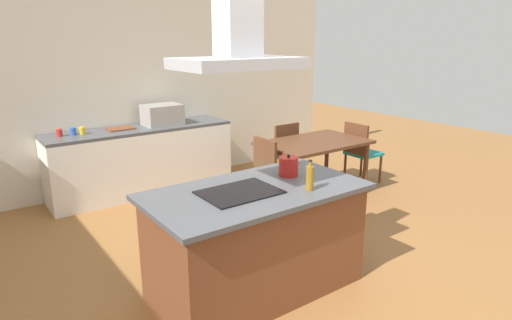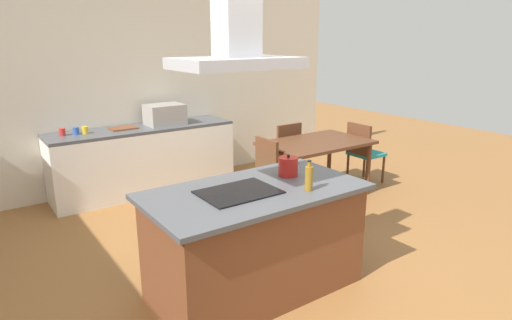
{
  "view_description": "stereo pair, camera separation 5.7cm",
  "coord_description": "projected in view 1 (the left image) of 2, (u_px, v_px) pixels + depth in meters",
  "views": [
    {
      "loc": [
        -1.93,
        -2.66,
        2.07
      ],
      "look_at": [
        0.29,
        0.4,
        1.0
      ],
      "focal_mm": 30.62,
      "sensor_mm": 36.0,
      "label": 1
    },
    {
      "loc": [
        -1.89,
        -2.7,
        2.07
      ],
      "look_at": [
        0.29,
        0.4,
        1.0
      ],
      "focal_mm": 30.62,
      "sensor_mm": 36.0,
      "label": 2
    }
  ],
  "objects": [
    {
      "name": "ground",
      "position": [
        178.0,
        228.0,
        4.9
      ],
      "size": [
        16.0,
        16.0,
        0.0
      ],
      "primitive_type": "plane",
      "color": "#936033"
    },
    {
      "name": "wall_back",
      "position": [
        115.0,
        92.0,
        5.89
      ],
      "size": [
        7.2,
        0.1,
        2.7
      ],
      "primitive_type": "cube",
      "color": "beige",
      "rests_on": "ground"
    },
    {
      "name": "kitchen_island",
      "position": [
        256.0,
        240.0,
        3.61
      ],
      "size": [
        1.78,
        0.96,
        0.9
      ],
      "color": "brown",
      "rests_on": "ground"
    },
    {
      "name": "cooktop",
      "position": [
        240.0,
        192.0,
        3.39
      ],
      "size": [
        0.6,
        0.44,
        0.01
      ],
      "primitive_type": "cube",
      "color": "black",
      "rests_on": "kitchen_island"
    },
    {
      "name": "tea_kettle",
      "position": [
        289.0,
        166.0,
        3.8
      ],
      "size": [
        0.22,
        0.17,
        0.19
      ],
      "color": "#B21E19",
      "rests_on": "kitchen_island"
    },
    {
      "name": "olive_oil_bottle",
      "position": [
        310.0,
        177.0,
        3.43
      ],
      "size": [
        0.06,
        0.06,
        0.25
      ],
      "color": "olive",
      "rests_on": "kitchen_island"
    },
    {
      "name": "back_counter",
      "position": [
        142.0,
        160.0,
        5.95
      ],
      "size": [
        2.46,
        0.62,
        0.9
      ],
      "color": "white",
      "rests_on": "ground"
    },
    {
      "name": "countertop_microwave",
      "position": [
        162.0,
        115.0,
        5.97
      ],
      "size": [
        0.5,
        0.38,
        0.28
      ],
      "primitive_type": "cube",
      "color": "#9E9993",
      "rests_on": "back_counter"
    },
    {
      "name": "coffee_mug_red",
      "position": [
        59.0,
        133.0,
        5.31
      ],
      "size": [
        0.08,
        0.08,
        0.09
      ],
      "primitive_type": "cylinder",
      "color": "red",
      "rests_on": "back_counter"
    },
    {
      "name": "coffee_mug_blue",
      "position": [
        73.0,
        131.0,
        5.38
      ],
      "size": [
        0.08,
        0.08,
        0.09
      ],
      "primitive_type": "cylinder",
      "color": "#2D56B2",
      "rests_on": "back_counter"
    },
    {
      "name": "coffee_mug_yellow",
      "position": [
        82.0,
        131.0,
        5.43
      ],
      "size": [
        0.08,
        0.08,
        0.09
      ],
      "primitive_type": "cylinder",
      "color": "gold",
      "rests_on": "back_counter"
    },
    {
      "name": "cutting_board",
      "position": [
        121.0,
        129.0,
        5.72
      ],
      "size": [
        0.34,
        0.24,
        0.02
      ],
      "primitive_type": "cube",
      "color": "brown",
      "rests_on": "back_counter"
    },
    {
      "name": "dining_table",
      "position": [
        314.0,
        147.0,
        5.74
      ],
      "size": [
        1.4,
        0.9,
        0.75
      ],
      "color": "#59331E",
      "rests_on": "ground"
    },
    {
      "name": "chair_at_right_end",
      "position": [
        360.0,
        149.0,
        6.3
      ],
      "size": [
        0.42,
        0.42,
        0.89
      ],
      "color": "teal",
      "rests_on": "ground"
    },
    {
      "name": "chair_at_left_end",
      "position": [
        258.0,
        171.0,
        5.27
      ],
      "size": [
        0.42,
        0.42,
        0.89
      ],
      "color": "teal",
      "rests_on": "ground"
    },
    {
      "name": "chair_facing_back_wall",
      "position": [
        282.0,
        149.0,
        6.3
      ],
      "size": [
        0.42,
        0.42,
        0.89
      ],
      "color": "teal",
      "rests_on": "ground"
    },
    {
      "name": "range_hood",
      "position": [
        238.0,
        32.0,
        3.07
      ],
      "size": [
        0.9,
        0.55,
        0.78
      ],
      "color": "#ADADB2"
    }
  ]
}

